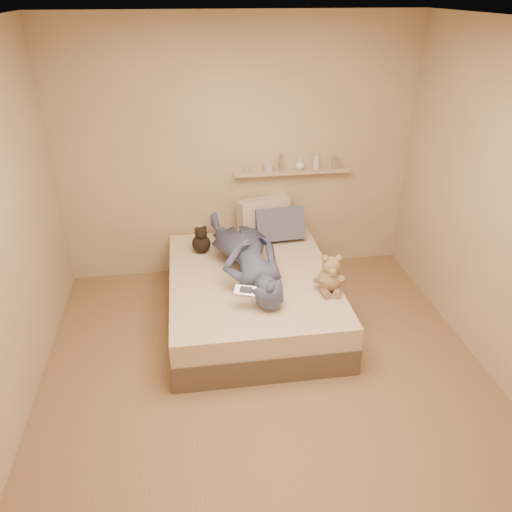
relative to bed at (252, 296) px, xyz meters
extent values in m
plane|color=#856445|center=(0.00, -0.93, -0.22)|extent=(3.80, 3.80, 0.00)
plane|color=silver|center=(0.00, -0.93, 2.38)|extent=(3.80, 3.80, 0.00)
plane|color=#C9B088|center=(0.00, 0.97, 1.08)|extent=(3.60, 0.00, 3.60)
plane|color=#C9B088|center=(0.00, -2.83, 1.08)|extent=(3.60, 0.00, 3.60)
cube|color=brown|center=(0.00, 0.00, -0.10)|extent=(1.50, 1.90, 0.25)
cube|color=beige|center=(0.00, 0.00, 0.13)|extent=(1.48, 1.88, 0.20)
cube|color=#B1B4B8|center=(-0.11, -0.52, 0.39)|extent=(0.21, 0.14, 0.06)
cube|color=black|center=(-0.12, -0.52, 0.41)|extent=(0.11, 0.08, 0.03)
sphere|color=#977F53|center=(0.63, -0.34, 0.33)|extent=(0.21, 0.21, 0.21)
sphere|color=#9D7756|center=(0.63, -0.36, 0.47)|extent=(0.16, 0.16, 0.16)
sphere|color=#91794F|center=(0.58, -0.35, 0.54)|extent=(0.06, 0.06, 0.06)
sphere|color=#A87D5C|center=(0.69, -0.36, 0.54)|extent=(0.06, 0.06, 0.06)
sphere|color=#A28559|center=(0.62, -0.43, 0.46)|extent=(0.06, 0.06, 0.06)
cylinder|color=#94734F|center=(0.54, -0.36, 0.35)|extent=(0.08, 0.15, 0.12)
cylinder|color=#9A7652|center=(0.73, -0.38, 0.35)|extent=(0.11, 0.15, 0.12)
cylinder|color=#896349|center=(0.57, -0.43, 0.26)|extent=(0.08, 0.15, 0.07)
cylinder|color=#986E51|center=(0.67, -0.44, 0.26)|extent=(0.11, 0.15, 0.07)
cylinder|color=beige|center=(0.63, -0.36, 0.41)|extent=(0.12, 0.12, 0.02)
sphere|color=black|center=(-0.43, 0.52, 0.32)|extent=(0.18, 0.18, 0.18)
sphere|color=black|center=(-0.42, 0.51, 0.44)|extent=(0.12, 0.12, 0.12)
sphere|color=black|center=(-0.46, 0.50, 0.49)|extent=(0.05, 0.05, 0.05)
sphere|color=black|center=(-0.39, 0.52, 0.49)|extent=(0.05, 0.05, 0.05)
cube|color=beige|center=(0.25, 0.83, 0.43)|extent=(0.58, 0.36, 0.41)
cube|color=#575A6A|center=(0.39, 0.69, 0.40)|extent=(0.52, 0.30, 0.37)
imported|color=#45506D|center=(-0.04, 0.09, 0.41)|extent=(0.76, 1.58, 0.36)
cube|color=tan|center=(0.55, 0.91, 0.88)|extent=(1.20, 0.12, 0.03)
cylinder|color=#B5AF9B|center=(0.09, 0.91, 0.92)|extent=(0.06, 0.06, 0.06)
cylinder|color=#B6B9BF|center=(0.30, 0.91, 0.92)|extent=(0.10, 0.10, 0.07)
cylinder|color=silver|center=(0.43, 0.91, 0.98)|extent=(0.04, 0.04, 0.18)
imported|color=silver|center=(0.62, 0.91, 0.96)|extent=(0.11, 0.11, 0.13)
imported|color=silver|center=(0.80, 0.91, 0.98)|extent=(0.10, 0.10, 0.18)
imported|color=#BBBABF|center=(1.00, 0.91, 0.97)|extent=(0.08, 0.08, 0.15)
camera|label=1|loc=(-0.53, -3.88, 2.56)|focal=35.00mm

